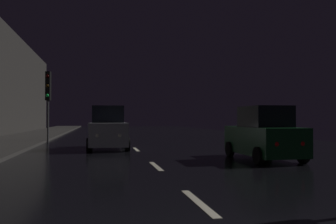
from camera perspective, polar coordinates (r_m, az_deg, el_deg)
name	(u,v)px	position (r m, az deg, el deg)	size (l,w,h in m)	color
ground	(123,139)	(28.09, -7.09, -4.23)	(27.29, 84.00, 0.02)	black
sidewalk_left	(22,139)	(28.58, -22.19, -3.94)	(4.40, 84.00, 0.15)	#33302D
lane_centerline	(137,150)	(17.84, -4.93, -6.04)	(0.16, 22.52, 0.01)	beige
traffic_light_far_left	(48,91)	(24.90, -18.48, 3.16)	(0.36, 0.48, 4.65)	#38383A
streetlamp_overhead	(5,7)	(13.60, -24.40, 14.93)	(1.70, 0.44, 8.11)	#2D2D30
car_approaching_headlights	(108,129)	(18.78, -9.55, -2.72)	(2.02, 4.37, 2.20)	#A5A8AD
car_parked_right_near	(264,135)	(14.23, 14.91, -3.56)	(1.86, 4.03, 2.03)	#0F3819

